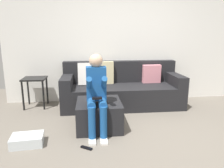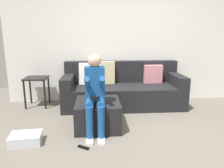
{
  "view_description": "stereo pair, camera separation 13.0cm",
  "coord_description": "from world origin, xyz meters",
  "views": [
    {
      "loc": [
        -0.73,
        -2.65,
        1.45
      ],
      "look_at": [
        -0.33,
        1.03,
        0.59
      ],
      "focal_mm": 33.91,
      "sensor_mm": 36.0,
      "label": 1
    },
    {
      "loc": [
        -0.6,
        -2.67,
        1.45
      ],
      "look_at": [
        -0.33,
        1.03,
        0.59
      ],
      "focal_mm": 33.91,
      "sensor_mm": 36.0,
      "label": 2
    }
  ],
  "objects": [
    {
      "name": "ottoman",
      "position": [
        -0.59,
        0.53,
        0.22
      ],
      "size": [
        0.7,
        0.73,
        0.43
      ],
      "primitive_type": "cube",
      "color": "black",
      "rests_on": "ground_plane"
    },
    {
      "name": "person_seated",
      "position": [
        -0.63,
        0.34,
        0.66
      ],
      "size": [
        0.29,
        0.61,
        1.19
      ],
      "color": "#194C8C",
      "rests_on": "ground_plane"
    },
    {
      "name": "side_table",
      "position": [
        -1.84,
        1.67,
        0.49
      ],
      "size": [
        0.45,
        0.44,
        0.61
      ],
      "color": "black",
      "rests_on": "ground_plane"
    },
    {
      "name": "ground_plane",
      "position": [
        0.0,
        0.0,
        0.0
      ],
      "size": [
        6.6,
        6.6,
        0.0
      ],
      "primitive_type": "plane",
      "color": "#6B6359"
    },
    {
      "name": "couch_sectional",
      "position": [
        -0.08,
        1.6,
        0.34
      ],
      "size": [
        2.43,
        0.92,
        0.91
      ],
      "color": "black",
      "rests_on": "ground_plane"
    },
    {
      "name": "storage_bin",
      "position": [
        -1.59,
        0.06,
        0.07
      ],
      "size": [
        0.44,
        0.34,
        0.14
      ],
      "primitive_type": "cube",
      "rotation": [
        0.0,
        0.0,
        0.1
      ],
      "color": "silver",
      "rests_on": "ground_plane"
    },
    {
      "name": "remote_near_ottoman",
      "position": [
        -0.79,
        -0.13,
        0.01
      ],
      "size": [
        0.16,
        0.12,
        0.02
      ],
      "primitive_type": "cube",
      "rotation": [
        0.0,
        0.0,
        -0.58
      ],
      "color": "black",
      "rests_on": "ground_plane"
    },
    {
      "name": "wall_back",
      "position": [
        0.0,
        2.04,
        1.31
      ],
      "size": [
        5.08,
        0.1,
        2.62
      ],
      "primitive_type": "cube",
      "color": "silver",
      "rests_on": "ground_plane"
    }
  ]
}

